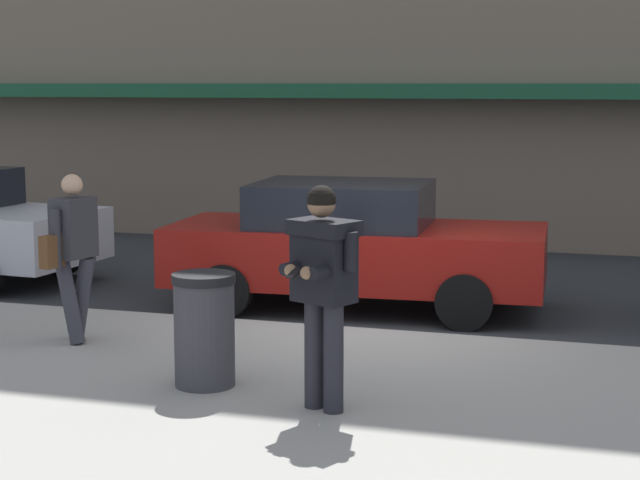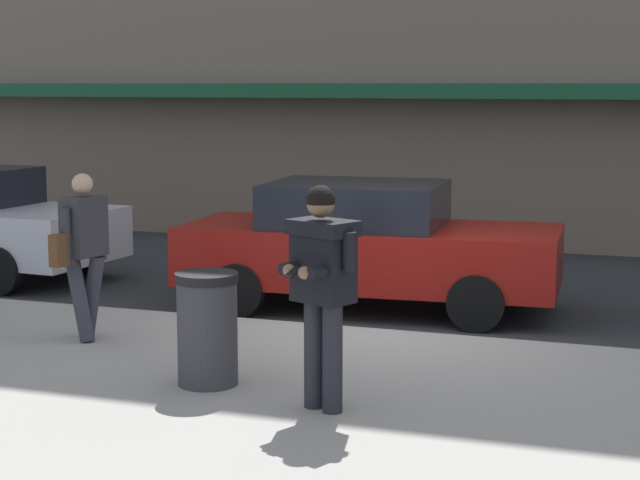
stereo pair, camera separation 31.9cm
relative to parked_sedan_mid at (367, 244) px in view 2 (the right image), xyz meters
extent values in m
plane|color=#2B2D30|center=(0.60, -1.36, -0.79)|extent=(80.00, 80.00, 0.00)
cube|color=#99968E|center=(1.60, -4.21, -0.72)|extent=(32.00, 5.30, 0.14)
cube|color=silver|center=(1.60, -1.31, -0.79)|extent=(28.00, 0.12, 0.01)
cube|color=#195133|center=(1.60, 4.79, 1.81)|extent=(26.60, 0.70, 0.24)
cylinder|color=black|center=(-4.59, 0.95, -0.47)|extent=(0.65, 0.27, 0.64)
cylinder|color=black|center=(-4.72, -0.76, -0.47)|extent=(0.65, 0.27, 0.64)
cube|color=maroon|center=(0.04, 0.00, -0.12)|extent=(4.62, 2.14, 0.70)
cube|color=black|center=(-0.14, -0.01, 0.49)|extent=(2.18, 1.78, 0.52)
cylinder|color=black|center=(1.37, 0.96, -0.47)|extent=(0.65, 0.27, 0.64)
cylinder|color=black|center=(1.49, -0.75, -0.47)|extent=(0.65, 0.27, 0.64)
cylinder|color=black|center=(-1.41, 0.76, -0.47)|extent=(0.65, 0.27, 0.64)
cylinder|color=black|center=(-1.29, -0.95, -0.47)|extent=(0.65, 0.27, 0.64)
cylinder|color=#23232B|center=(1.09, -4.48, -0.21)|extent=(0.16, 0.16, 0.88)
cylinder|color=#23232B|center=(0.90, -4.40, -0.21)|extent=(0.16, 0.16, 0.88)
cube|color=black|center=(0.99, -4.44, 0.55)|extent=(0.54, 0.46, 0.64)
cube|color=black|center=(0.99, -4.44, 0.82)|extent=(0.61, 0.52, 0.12)
cylinder|color=black|center=(1.24, -4.55, 0.66)|extent=(0.11, 0.11, 0.30)
cylinder|color=black|center=(1.07, -4.65, 0.51)|extent=(0.21, 0.32, 0.10)
sphere|color=#8C6647|center=(0.95, -4.75, 0.51)|extent=(0.10, 0.10, 0.10)
cylinder|color=black|center=(0.75, -4.34, 0.66)|extent=(0.11, 0.11, 0.30)
cylinder|color=black|center=(0.80, -4.53, 0.51)|extent=(0.21, 0.32, 0.10)
sphere|color=#8C6647|center=(0.80, -4.69, 0.51)|extent=(0.10, 0.10, 0.10)
cube|color=black|center=(0.86, -4.75, 0.51)|extent=(0.13, 0.16, 0.07)
sphere|color=#8C6647|center=(0.98, -4.47, 1.01)|extent=(0.22, 0.22, 0.22)
sphere|color=black|center=(0.98, -4.47, 1.04)|extent=(0.23, 0.23, 0.23)
cylinder|color=#33333D|center=(-2.04, -2.92, -0.22)|extent=(0.35, 0.21, 0.87)
cylinder|color=#33333D|center=(-2.08, -3.10, -0.22)|extent=(0.35, 0.21, 0.87)
cube|color=#2D2D33|center=(-2.06, -3.01, 0.51)|extent=(0.36, 0.47, 0.60)
cylinder|color=#2D2D33|center=(-2.01, -2.76, 0.43)|extent=(0.10, 0.10, 0.58)
cylinder|color=#2D2D33|center=(-2.11, -3.25, 0.43)|extent=(0.10, 0.10, 0.58)
sphere|color=tan|center=(-2.06, -3.01, 0.94)|extent=(0.21, 0.21, 0.21)
cube|color=brown|center=(-2.14, -3.30, 0.31)|extent=(0.17, 0.26, 0.32)
cylinder|color=#38383D|center=(-0.19, -4.09, -0.20)|extent=(0.52, 0.52, 0.90)
cylinder|color=black|center=(-0.19, -4.09, 0.29)|extent=(0.55, 0.55, 0.08)
camera|label=1|loc=(3.42, -12.34, 1.94)|focal=60.00mm
camera|label=2|loc=(3.72, -12.23, 1.94)|focal=60.00mm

